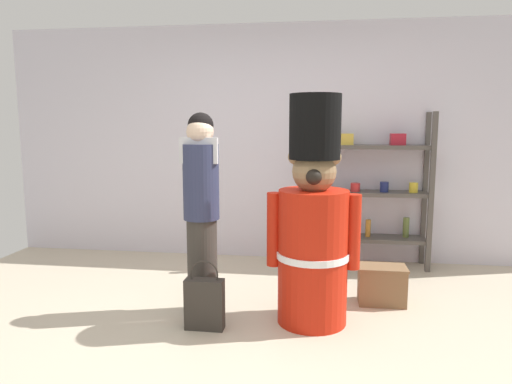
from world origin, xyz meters
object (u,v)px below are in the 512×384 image
merchandise_shelf (369,190)px  shopping_bag (205,303)px  person_shopper (201,207)px  teddy_bear_guard (313,228)px  display_crate (382,285)px

merchandise_shelf → shopping_bag: size_ratio=3.11×
person_shopper → shopping_bag: bearing=-73.2°
teddy_bear_guard → shopping_bag: bearing=-162.8°
shopping_bag → display_crate: bearing=27.0°
shopping_bag → merchandise_shelf: bearing=53.2°
teddy_bear_guard → shopping_bag: 0.98m
teddy_bear_guard → person_shopper: 0.89m
merchandise_shelf → display_crate: 1.29m
person_shopper → display_crate: size_ratio=3.98×
display_crate → shopping_bag: bearing=-153.0°
teddy_bear_guard → display_crate: bearing=37.9°
display_crate → merchandise_shelf: bearing=91.0°
merchandise_shelf → person_shopper: bearing=-134.0°
teddy_bear_guard → merchandise_shelf: bearing=70.2°
teddy_bear_guard → display_crate: teddy_bear_guard is taller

